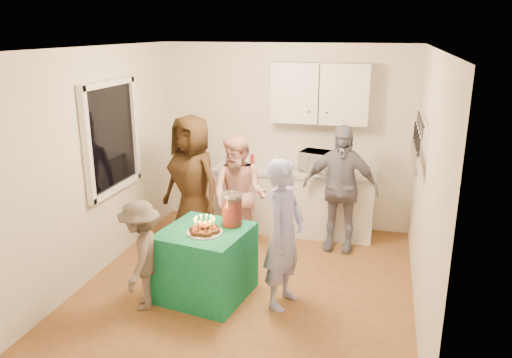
% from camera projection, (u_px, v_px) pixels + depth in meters
% --- Properties ---
extents(floor, '(4.00, 4.00, 0.00)m').
position_uv_depth(floor, '(248.00, 285.00, 5.65)').
color(floor, brown).
rests_on(floor, ground).
extents(ceiling, '(4.00, 4.00, 0.00)m').
position_uv_depth(ceiling, '(247.00, 48.00, 4.90)').
color(ceiling, white).
rests_on(ceiling, floor).
extents(back_wall, '(3.60, 3.60, 0.00)m').
position_uv_depth(back_wall, '(285.00, 137.00, 7.13)').
color(back_wall, silver).
rests_on(back_wall, floor).
extents(left_wall, '(4.00, 4.00, 0.00)m').
position_uv_depth(left_wall, '(96.00, 164.00, 5.71)').
color(left_wall, silver).
rests_on(left_wall, floor).
extents(right_wall, '(4.00, 4.00, 0.00)m').
position_uv_depth(right_wall, '(426.00, 188.00, 4.84)').
color(right_wall, silver).
rests_on(right_wall, floor).
extents(window_night, '(0.04, 1.00, 1.20)m').
position_uv_depth(window_night, '(111.00, 137.00, 5.91)').
color(window_night, black).
rests_on(window_night, left_wall).
extents(counter, '(2.20, 0.58, 0.86)m').
position_uv_depth(counter, '(294.00, 202.00, 7.05)').
color(counter, white).
rests_on(counter, floor).
extents(countertop, '(2.24, 0.62, 0.05)m').
position_uv_depth(countertop, '(294.00, 171.00, 6.92)').
color(countertop, beige).
rests_on(countertop, counter).
extents(upper_cabinet, '(1.30, 0.30, 0.80)m').
position_uv_depth(upper_cabinet, '(320.00, 93.00, 6.68)').
color(upper_cabinet, white).
rests_on(upper_cabinet, back_wall).
extents(pot_rack, '(0.12, 1.00, 0.60)m').
position_uv_depth(pot_rack, '(417.00, 142.00, 5.42)').
color(pot_rack, black).
rests_on(pot_rack, right_wall).
extents(microwave, '(0.56, 0.44, 0.27)m').
position_uv_depth(microwave, '(319.00, 161.00, 6.79)').
color(microwave, white).
rests_on(microwave, countertop).
extents(party_table, '(0.98, 0.98, 0.76)m').
position_uv_depth(party_table, '(206.00, 263.00, 5.34)').
color(party_table, '#117348').
rests_on(party_table, floor).
extents(donut_cake, '(0.38, 0.38, 0.18)m').
position_uv_depth(donut_cake, '(204.00, 225.00, 5.12)').
color(donut_cake, '#381C0C').
rests_on(donut_cake, party_table).
extents(punch_jar, '(0.22, 0.22, 0.34)m').
position_uv_depth(punch_jar, '(232.00, 210.00, 5.31)').
color(punch_jar, red).
rests_on(punch_jar, party_table).
extents(man_birthday, '(0.50, 0.64, 1.57)m').
position_uv_depth(man_birthday, '(284.00, 234.00, 5.05)').
color(man_birthday, '#949BD8').
rests_on(man_birthday, floor).
extents(woman_back_left, '(1.02, 0.85, 1.77)m').
position_uv_depth(woman_back_left, '(192.00, 183.00, 6.37)').
color(woman_back_left, '#533417').
rests_on(woman_back_left, floor).
extents(woman_back_center, '(0.82, 0.67, 1.55)m').
position_uv_depth(woman_back_center, '(239.00, 196.00, 6.23)').
color(woman_back_center, '#D67370').
rests_on(woman_back_center, floor).
extents(woman_back_right, '(0.99, 0.45, 1.65)m').
position_uv_depth(woman_back_right, '(340.00, 188.00, 6.37)').
color(woman_back_right, black).
rests_on(woman_back_right, floor).
extents(child_near_left, '(0.60, 0.83, 1.16)m').
position_uv_depth(child_near_left, '(141.00, 255.00, 5.05)').
color(child_near_left, '#4F443F').
rests_on(child_near_left, floor).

